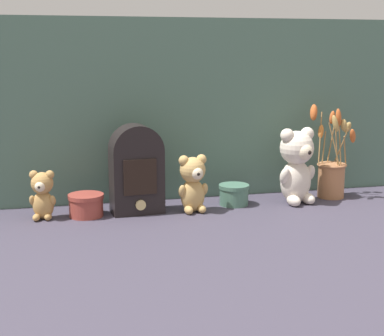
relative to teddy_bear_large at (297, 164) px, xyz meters
The scene contains 9 objects.
ground_plane 0.37m from the teddy_bear_large, behind, with size 4.00×4.00×0.00m, color #3D3847.
backdrop_wall 0.42m from the teddy_bear_large, 155.27° to the left, with size 1.57×0.02×0.60m.
teddy_bear_large is the anchor object (origin of this frame).
teddy_bear_medium 0.36m from the teddy_bear_large, behind, with size 0.10×0.09×0.18m.
teddy_bear_small 0.81m from the teddy_bear_large, behind, with size 0.08×0.07×0.15m.
flower_vase 0.16m from the teddy_bear_large, 16.51° to the left, with size 0.16×0.13×0.32m.
vintage_radio 0.53m from the teddy_bear_large, behind, with size 0.16×0.11×0.28m.
decorative_tin_tall 0.23m from the teddy_bear_large, behind, with size 0.10×0.10×0.07m.
decorative_tin_short 0.69m from the teddy_bear_large, behind, with size 0.11×0.11×0.07m.
Camera 1 is at (-0.44, -1.74, 0.50)m, focal length 55.00 mm.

